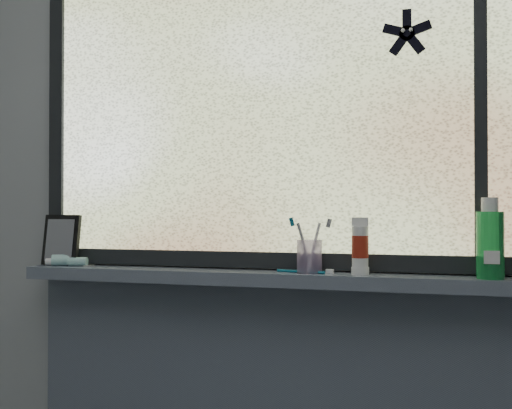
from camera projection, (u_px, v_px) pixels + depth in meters
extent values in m
cube|color=#9EA3A8|center=(276.00, 196.00, 1.79)|extent=(3.00, 0.01, 2.50)
cube|color=#525C6D|center=(270.00, 278.00, 1.72)|extent=(1.62, 0.14, 0.04)
cube|color=silver|center=(275.00, 106.00, 1.77)|extent=(1.50, 0.01, 1.00)
cube|color=black|center=(274.00, 260.00, 1.76)|extent=(1.60, 0.03, 0.05)
cube|color=black|center=(58.00, 117.00, 1.98)|extent=(0.05, 0.03, 1.10)
cube|color=black|center=(480.00, 95.00, 1.61)|extent=(0.03, 0.03, 1.00)
cube|color=black|center=(61.00, 240.00, 1.92)|extent=(0.14, 0.07, 0.17)
cylinder|color=#BCA0D3|center=(309.00, 256.00, 1.68)|extent=(0.09, 0.09, 0.10)
cylinder|color=green|center=(490.00, 238.00, 1.53)|extent=(0.09, 0.09, 0.18)
cylinder|color=silver|center=(360.00, 244.00, 1.64)|extent=(0.06, 0.06, 0.12)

